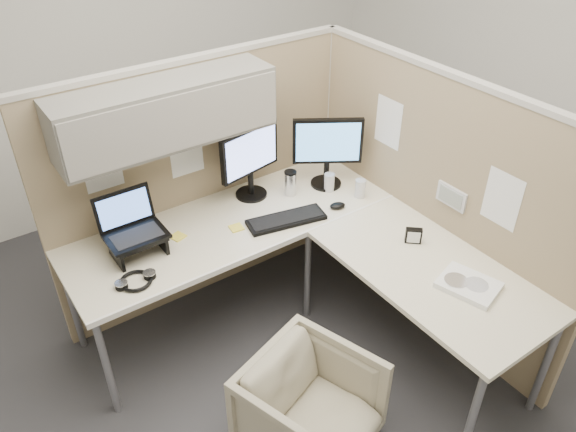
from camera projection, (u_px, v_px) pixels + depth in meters
ground at (298, 354)px, 3.44m from camera, size 4.50×4.50×0.00m
partition_back at (187, 153)px, 3.27m from camera, size 2.00×0.36×1.63m
partition_right at (428, 202)px, 3.36m from camera, size 0.07×2.03×1.63m
desk at (304, 248)px, 3.19m from camera, size 2.00×1.98×0.73m
office_chair at (311, 405)px, 2.78m from camera, size 0.72×0.70×0.60m
monitor_left at (250, 157)px, 3.42m from camera, size 0.44×0.20×0.47m
monitor_right at (327, 147)px, 3.53m from camera, size 0.39×0.27×0.47m
laptop_station at (134, 232)px, 3.03m from camera, size 0.32×0.27×0.33m
keyboard at (286, 220)px, 3.33m from camera, size 0.49×0.25×0.02m
mouse at (338, 206)px, 3.45m from camera, size 0.11×0.09×0.04m
travel_mug at (290, 183)px, 3.54m from camera, size 0.08×0.08×0.17m
soda_can_green at (360, 188)px, 3.53m from camera, size 0.07×0.07×0.12m
soda_can_silver at (329, 182)px, 3.59m from camera, size 0.07×0.07×0.12m
sticky_note_c at (178, 237)px, 3.21m from camera, size 0.10×0.10×0.01m
sticky_note_d at (236, 228)px, 3.28m from camera, size 0.08×0.08×0.01m
headphones at (136, 281)px, 2.88m from camera, size 0.21×0.18×0.03m
paper_stack at (468, 285)px, 2.85m from camera, size 0.30×0.34×0.03m
desk_clock at (413, 236)px, 3.14m from camera, size 0.09×0.09×0.09m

